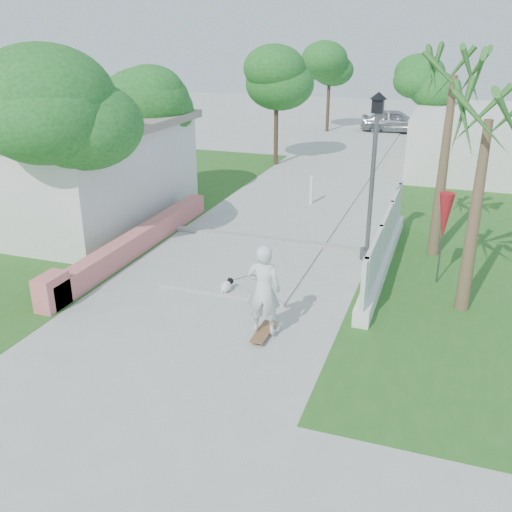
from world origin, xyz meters
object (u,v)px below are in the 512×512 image
at_px(street_lamp, 373,172).
at_px(bollard, 311,189).
at_px(parked_car, 395,121).
at_px(dog, 227,286).
at_px(skateboarder, 244,280).
at_px(patio_umbrella, 444,218).

xyz_separation_m(street_lamp, bollard, (-2.70, 4.50, -1.84)).
height_order(street_lamp, parked_car, street_lamp).
bearing_deg(dog, street_lamp, 63.48).
distance_m(bollard, dog, 7.81).
bearing_deg(skateboarder, parked_car, -96.26).
relative_size(bollard, skateboarder, 0.47).
xyz_separation_m(bollard, parked_car, (1.00, 16.87, 0.11)).
bearing_deg(parked_car, street_lamp, 178.72).
bearing_deg(bollard, skateboarder, -85.49).
relative_size(bollard, dog, 2.10).
xyz_separation_m(street_lamp, parked_car, (-1.70, 21.37, -1.73)).
xyz_separation_m(street_lamp, dog, (-2.79, -3.30, -2.23)).
relative_size(street_lamp, patio_umbrella, 1.93).
height_order(street_lamp, skateboarder, street_lamp).
distance_m(street_lamp, bollard, 5.56).
distance_m(skateboarder, parked_car, 25.58).
relative_size(patio_umbrella, parked_car, 0.56).
height_order(bollard, dog, bollard).
bearing_deg(street_lamp, skateboarder, -115.55).
xyz_separation_m(bollard, skateboarder, (0.69, -8.71, 0.26)).
bearing_deg(dog, skateboarder, -35.61).
height_order(skateboarder, dog, skateboarder).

